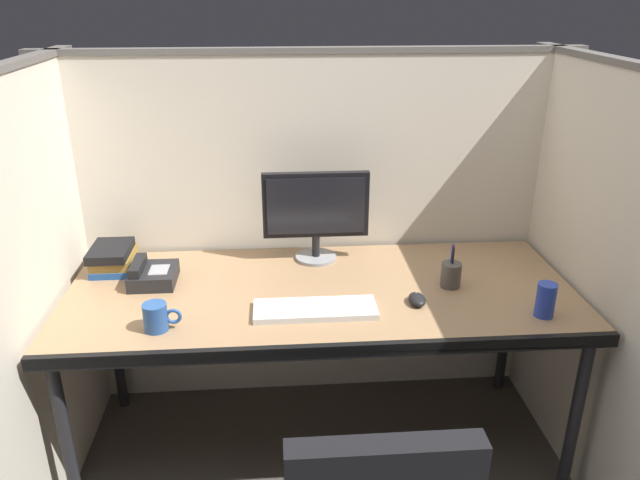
{
  "coord_description": "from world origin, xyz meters",
  "views": [
    {
      "loc": [
        -0.16,
        -1.72,
        1.79
      ],
      "look_at": [
        0.0,
        0.35,
        0.92
      ],
      "focal_mm": 34.0,
      "sensor_mm": 36.0,
      "label": 1
    }
  ],
  "objects_px": {
    "monitor_center": "(315,210)",
    "book_stack": "(113,258)",
    "desk": "(321,302)",
    "computer_mouse": "(417,299)",
    "pen_cup": "(451,274)",
    "desk_phone": "(152,275)",
    "soda_can": "(546,300)",
    "keyboard_main": "(315,309)",
    "coffee_mug": "(157,317)"
  },
  "relations": [
    {
      "from": "monitor_center",
      "to": "soda_can",
      "type": "height_order",
      "value": "monitor_center"
    },
    {
      "from": "monitor_center",
      "to": "book_stack",
      "type": "relative_size",
      "value": 1.94
    },
    {
      "from": "computer_mouse",
      "to": "book_stack",
      "type": "height_order",
      "value": "book_stack"
    },
    {
      "from": "coffee_mug",
      "to": "keyboard_main",
      "type": "bearing_deg",
      "value": 8.21
    },
    {
      "from": "computer_mouse",
      "to": "coffee_mug",
      "type": "relative_size",
      "value": 0.76
    },
    {
      "from": "monitor_center",
      "to": "pen_cup",
      "type": "bearing_deg",
      "value": -30.35
    },
    {
      "from": "keyboard_main",
      "to": "soda_can",
      "type": "relative_size",
      "value": 3.52
    },
    {
      "from": "desk",
      "to": "keyboard_main",
      "type": "xyz_separation_m",
      "value": [
        -0.03,
        -0.16,
        0.06
      ]
    },
    {
      "from": "desk",
      "to": "coffee_mug",
      "type": "distance_m",
      "value": 0.62
    },
    {
      "from": "computer_mouse",
      "to": "pen_cup",
      "type": "height_order",
      "value": "pen_cup"
    },
    {
      "from": "book_stack",
      "to": "soda_can",
      "type": "height_order",
      "value": "soda_can"
    },
    {
      "from": "desk",
      "to": "desk_phone",
      "type": "bearing_deg",
      "value": 169.62
    },
    {
      "from": "computer_mouse",
      "to": "soda_can",
      "type": "height_order",
      "value": "soda_can"
    },
    {
      "from": "pen_cup",
      "to": "desk_phone",
      "type": "bearing_deg",
      "value": 174.14
    },
    {
      "from": "computer_mouse",
      "to": "coffee_mug",
      "type": "height_order",
      "value": "coffee_mug"
    },
    {
      "from": "coffee_mug",
      "to": "desk_phone",
      "type": "relative_size",
      "value": 0.66
    },
    {
      "from": "coffee_mug",
      "to": "desk_phone",
      "type": "bearing_deg",
      "value": 102.58
    },
    {
      "from": "book_stack",
      "to": "soda_can",
      "type": "xyz_separation_m",
      "value": [
        1.57,
        -0.5,
        0.01
      ]
    },
    {
      "from": "computer_mouse",
      "to": "coffee_mug",
      "type": "bearing_deg",
      "value": -172.9
    },
    {
      "from": "desk",
      "to": "soda_can",
      "type": "bearing_deg",
      "value": -17.95
    },
    {
      "from": "desk_phone",
      "to": "book_stack",
      "type": "bearing_deg",
      "value": 142.32
    },
    {
      "from": "monitor_center",
      "to": "computer_mouse",
      "type": "xyz_separation_m",
      "value": [
        0.34,
        -0.41,
        -0.2
      ]
    },
    {
      "from": "book_stack",
      "to": "computer_mouse",
      "type": "bearing_deg",
      "value": -18.17
    },
    {
      "from": "computer_mouse",
      "to": "keyboard_main",
      "type": "bearing_deg",
      "value": -174.51
    },
    {
      "from": "monitor_center",
      "to": "keyboard_main",
      "type": "distance_m",
      "value": 0.5
    },
    {
      "from": "desk",
      "to": "desk_phone",
      "type": "xyz_separation_m",
      "value": [
        -0.64,
        0.12,
        0.08
      ]
    },
    {
      "from": "desk_phone",
      "to": "book_stack",
      "type": "relative_size",
      "value": 0.86
    },
    {
      "from": "monitor_center",
      "to": "book_stack",
      "type": "height_order",
      "value": "monitor_center"
    },
    {
      "from": "book_stack",
      "to": "soda_can",
      "type": "bearing_deg",
      "value": -17.58
    },
    {
      "from": "monitor_center",
      "to": "pen_cup",
      "type": "relative_size",
      "value": 2.55
    },
    {
      "from": "keyboard_main",
      "to": "coffee_mug",
      "type": "bearing_deg",
      "value": -171.79
    },
    {
      "from": "monitor_center",
      "to": "computer_mouse",
      "type": "height_order",
      "value": "monitor_center"
    },
    {
      "from": "desk",
      "to": "computer_mouse",
      "type": "bearing_deg",
      "value": -20.41
    },
    {
      "from": "coffee_mug",
      "to": "book_stack",
      "type": "distance_m",
      "value": 0.55
    },
    {
      "from": "coffee_mug",
      "to": "desk_phone",
      "type": "xyz_separation_m",
      "value": [
        -0.08,
        0.35,
        -0.01
      ]
    },
    {
      "from": "desk",
      "to": "computer_mouse",
      "type": "height_order",
      "value": "computer_mouse"
    },
    {
      "from": "coffee_mug",
      "to": "monitor_center",
      "type": "bearing_deg",
      "value": 43.16
    },
    {
      "from": "monitor_center",
      "to": "computer_mouse",
      "type": "distance_m",
      "value": 0.57
    },
    {
      "from": "computer_mouse",
      "to": "pen_cup",
      "type": "relative_size",
      "value": 0.57
    },
    {
      "from": "monitor_center",
      "to": "book_stack",
      "type": "xyz_separation_m",
      "value": [
        -0.82,
        -0.04,
        -0.17
      ]
    },
    {
      "from": "keyboard_main",
      "to": "soda_can",
      "type": "distance_m",
      "value": 0.79
    },
    {
      "from": "pen_cup",
      "to": "soda_can",
      "type": "bearing_deg",
      "value": -43.2
    },
    {
      "from": "book_stack",
      "to": "desk",
      "type": "bearing_deg",
      "value": -17.24
    },
    {
      "from": "desk",
      "to": "pen_cup",
      "type": "bearing_deg",
      "value": 0.14
    },
    {
      "from": "keyboard_main",
      "to": "soda_can",
      "type": "bearing_deg",
      "value": -6.07
    },
    {
      "from": "monitor_center",
      "to": "desk_phone",
      "type": "height_order",
      "value": "monitor_center"
    },
    {
      "from": "monitor_center",
      "to": "keyboard_main",
      "type": "relative_size",
      "value": 1.0
    },
    {
      "from": "monitor_center",
      "to": "coffee_mug",
      "type": "distance_m",
      "value": 0.79
    },
    {
      "from": "desk",
      "to": "coffee_mug",
      "type": "relative_size",
      "value": 15.08
    },
    {
      "from": "coffee_mug",
      "to": "pen_cup",
      "type": "xyz_separation_m",
      "value": [
        1.05,
        0.24,
        0.0
      ]
    }
  ]
}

